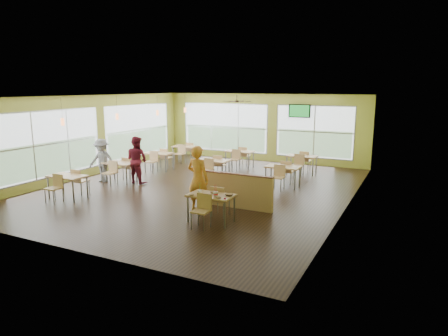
{
  "coord_description": "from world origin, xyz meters",
  "views": [
    {
      "loc": [
        6.76,
        -11.9,
        3.51
      ],
      "look_at": [
        1.38,
        -0.97,
        1.03
      ],
      "focal_mm": 32.0,
      "sensor_mm": 36.0,
      "label": 1
    }
  ],
  "objects": [
    {
      "name": "cup_red_near",
      "position": [
        2.18,
        -3.13,
        0.82
      ],
      "size": [
        0.09,
        0.09,
        0.33
      ],
      "color": "white",
      "rests_on": "main_table"
    },
    {
      "name": "window_bays",
      "position": [
        -2.65,
        3.08,
        1.48
      ],
      "size": [
        9.24,
        10.24,
        2.38
      ],
      "color": "white",
      "rests_on": "room"
    },
    {
      "name": "cup_red_far",
      "position": [
        2.22,
        -3.12,
        0.82
      ],
      "size": [
        0.1,
        0.1,
        0.35
      ],
      "color": "white",
      "rests_on": "main_table"
    },
    {
      "name": "half_wall_divider",
      "position": [
        2.0,
        -1.55,
        0.52
      ],
      "size": [
        2.4,
        0.14,
        1.04
      ],
      "color": "#DCB276",
      "rests_on": "floor"
    },
    {
      "name": "pendant_lights",
      "position": [
        -3.2,
        0.68,
        2.45
      ],
      "size": [
        0.11,
        7.31,
        0.86
      ],
      "color": "#2D2119",
      "rests_on": "ceiling"
    },
    {
      "name": "ceiling_fan",
      "position": [
        -0.0,
        3.0,
        2.95
      ],
      "size": [
        1.25,
        1.25,
        0.29
      ],
      "color": "#2D2119",
      "rests_on": "ceiling"
    },
    {
      "name": "patron_grey",
      "position": [
        -3.82,
        -0.76,
        0.81
      ],
      "size": [
        1.14,
        0.78,
        1.63
      ],
      "primitive_type": "imported",
      "rotation": [
        0.0,
        0.0,
        0.17
      ],
      "color": "slate",
      "rests_on": "floor"
    },
    {
      "name": "tv_backwall",
      "position": [
        1.8,
        5.9,
        2.45
      ],
      "size": [
        1.0,
        0.07,
        0.6
      ],
      "color": "black",
      "rests_on": "wall_back"
    },
    {
      "name": "wrapper_mid",
      "position": [
        2.0,
        -2.83,
        0.78
      ],
      "size": [
        0.23,
        0.21,
        0.05
      ],
      "primitive_type": "ellipsoid",
      "rotation": [
        0.0,
        0.0,
        0.06
      ],
      "color": "#9D754C",
      "rests_on": "main_table"
    },
    {
      "name": "man_plaid",
      "position": [
        1.23,
        -2.34,
        0.96
      ],
      "size": [
        0.75,
        0.54,
        1.91
      ],
      "primitive_type": "imported",
      "rotation": [
        0.0,
        0.0,
        3.02
      ],
      "color": "orange",
      "rests_on": "floor"
    },
    {
      "name": "patron_maroon",
      "position": [
        -2.52,
        -0.34,
        0.87
      ],
      "size": [
        0.9,
        0.73,
        1.75
      ],
      "primitive_type": "imported",
      "rotation": [
        0.0,
        0.0,
        3.05
      ],
      "color": "maroon",
      "rests_on": "floor"
    },
    {
      "name": "ketchup_cup",
      "position": [
        2.51,
        -3.22,
        0.76
      ],
      "size": [
        0.06,
        0.06,
        0.02
      ],
      "primitive_type": "cylinder",
      "color": "#920013",
      "rests_on": "main_table"
    },
    {
      "name": "wrapper_left",
      "position": [
        1.58,
        -3.3,
        0.77
      ],
      "size": [
        0.18,
        0.17,
        0.04
      ],
      "primitive_type": "ellipsoid",
      "rotation": [
        0.0,
        0.0,
        0.25
      ],
      "color": "#9D754C",
      "rests_on": "main_table"
    },
    {
      "name": "room",
      "position": [
        0.0,
        0.0,
        1.6
      ],
      "size": [
        12.0,
        12.04,
        3.2
      ],
      "color": "black",
      "rests_on": "ground"
    },
    {
      "name": "wrapper_right",
      "position": [
        2.33,
        -3.21,
        0.77
      ],
      "size": [
        0.17,
        0.16,
        0.04
      ],
      "primitive_type": "ellipsoid",
      "rotation": [
        0.0,
        0.0,
        -0.21
      ],
      "color": "#9D754C",
      "rests_on": "main_table"
    },
    {
      "name": "dining_tables",
      "position": [
        -1.05,
        1.71,
        0.63
      ],
      "size": [
        6.92,
        8.72,
        0.87
      ],
      "color": "#DCB276",
      "rests_on": "floor"
    },
    {
      "name": "cup_blue",
      "position": [
        1.74,
        -3.14,
        0.82
      ],
      "size": [
        0.09,
        0.09,
        0.33
      ],
      "color": "white",
      "rests_on": "main_table"
    },
    {
      "name": "cup_yellow",
      "position": [
        1.8,
        -3.23,
        0.82
      ],
      "size": [
        0.1,
        0.1,
        0.34
      ],
      "color": "white",
      "rests_on": "main_table"
    },
    {
      "name": "main_table",
      "position": [
        2.0,
        -3.0,
        0.63
      ],
      "size": [
        1.22,
        1.52,
        0.87
      ],
      "color": "#DCB276",
      "rests_on": "floor"
    },
    {
      "name": "food_basket",
      "position": [
        2.47,
        -2.89,
        0.78
      ],
      "size": [
        0.22,
        0.22,
        0.05
      ],
      "color": "black",
      "rests_on": "main_table"
    }
  ]
}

